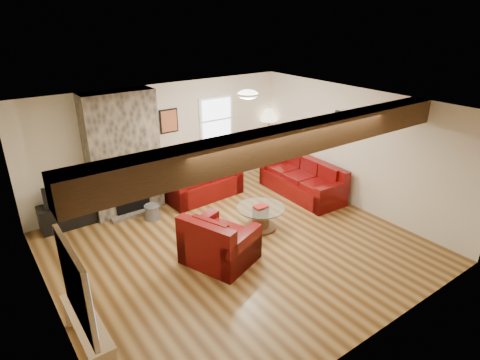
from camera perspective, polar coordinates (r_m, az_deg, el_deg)
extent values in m
plane|color=brown|center=(7.24, -0.47, -9.49)|extent=(8.00, 8.00, 0.00)
plane|color=white|center=(6.26, -0.54, 10.16)|extent=(8.00, 8.00, 0.00)
plane|color=beige|center=(8.90, -10.85, 5.35)|extent=(8.00, 0.00, 8.00)
plane|color=beige|center=(4.94, 18.62, -10.71)|extent=(8.00, 0.00, 8.00)
plane|color=beige|center=(5.67, -26.30, -7.43)|extent=(0.00, 7.50, 7.50)
plane|color=beige|center=(8.63, 16.02, 4.28)|extent=(0.00, 7.50, 7.50)
cube|color=#34220F|center=(5.38, 7.23, 5.69)|extent=(6.00, 0.36, 0.38)
cube|color=#36302A|center=(8.33, -16.29, 3.58)|extent=(1.40, 0.50, 2.50)
cube|color=black|center=(8.40, -15.09, -2.01)|extent=(0.70, 0.06, 0.90)
cube|color=#36302A|center=(8.54, -14.68, -4.62)|extent=(1.00, 0.25, 0.08)
cylinder|color=#492A17|center=(7.82, 2.90, -6.69)|extent=(0.61, 0.61, 0.04)
cylinder|color=#492A17|center=(7.73, 2.93, -5.52)|extent=(0.33, 0.33, 0.41)
cylinder|color=white|center=(7.62, 2.97, -3.97)|extent=(0.91, 0.91, 0.02)
cube|color=maroon|center=(7.61, 2.97, -3.80)|extent=(0.25, 0.18, 0.03)
cube|color=black|center=(8.45, -23.38, -4.56)|extent=(0.99, 0.40, 0.50)
imported|color=black|center=(8.27, -23.88, -1.72)|extent=(0.74, 0.10, 0.43)
cylinder|color=tan|center=(10.58, 3.90, 1.48)|extent=(0.29, 0.29, 0.03)
cylinder|color=tan|center=(10.34, 4.01, 5.16)|extent=(0.03, 0.03, 1.46)
cone|color=beige|center=(10.13, 4.12, 9.19)|extent=(0.42, 0.42, 0.29)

